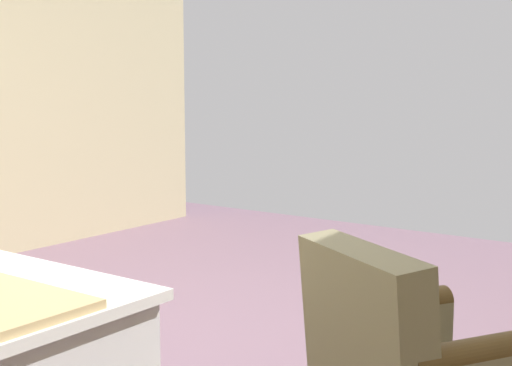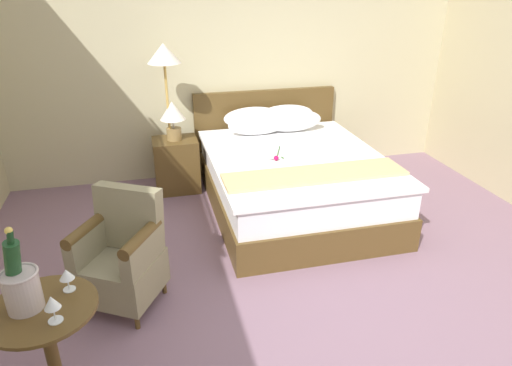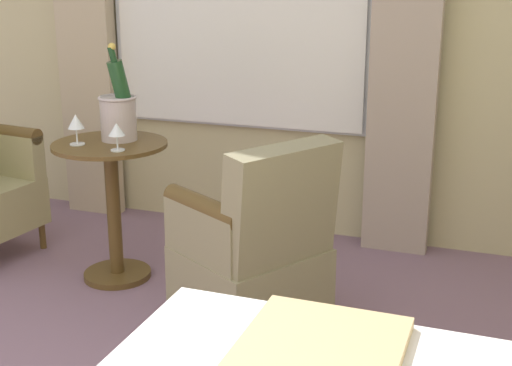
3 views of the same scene
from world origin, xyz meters
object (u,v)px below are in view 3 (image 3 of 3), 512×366
object	(u,v)px
champagne_bucket	(119,111)
wine_glass_near_edge	(117,131)
armchair_by_window	(256,252)
side_table_round	(113,198)
wine_glass_near_bucket	(76,123)

from	to	relation	value
champagne_bucket	wine_glass_near_edge	xyz separation A→B (m)	(0.20, 0.10, -0.05)
armchair_by_window	champagne_bucket	bearing A→B (deg)	-115.65
side_table_round	champagne_bucket	size ratio (longest dim) A/B	1.50
side_table_round	armchair_by_window	xyz separation A→B (m)	(0.35, 0.89, -0.03)
side_table_round	wine_glass_near_edge	size ratio (longest dim) A/B	5.45
side_table_round	armchair_by_window	distance (m)	0.95
side_table_round	champagne_bucket	bearing A→B (deg)	165.99
champagne_bucket	wine_glass_near_bucket	size ratio (longest dim) A/B	3.20
wine_glass_near_bucket	wine_glass_near_edge	size ratio (longest dim) A/B	1.14
wine_glass_near_bucket	armchair_by_window	size ratio (longest dim) A/B	0.17
wine_glass_near_edge	armchair_by_window	distance (m)	0.90
wine_glass_near_bucket	wine_glass_near_edge	xyz separation A→B (m)	(0.04, 0.24, -0.01)
champagne_bucket	wine_glass_near_edge	distance (m)	0.23
wine_glass_near_edge	side_table_round	bearing A→B (deg)	-136.27
side_table_round	champagne_bucket	world-z (taller)	champagne_bucket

